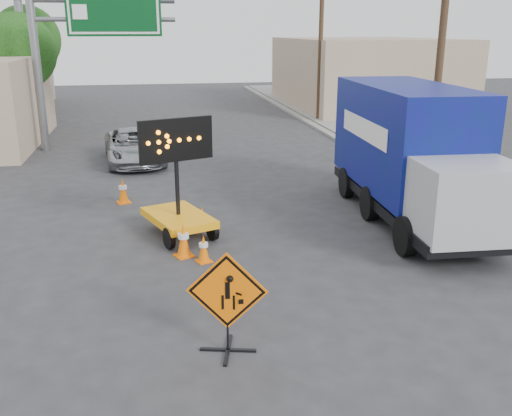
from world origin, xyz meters
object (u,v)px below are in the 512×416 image
object	(u,v)px
construction_sign	(227,301)
pickup_truck	(135,146)
arrow_board	(178,210)
box_truck	(411,161)

from	to	relation	value
construction_sign	pickup_truck	bearing A→B (deg)	110.40
construction_sign	arrow_board	bearing A→B (deg)	108.43
construction_sign	box_truck	xyz separation A→B (m)	(6.03, 6.09, 0.74)
construction_sign	pickup_truck	world-z (taller)	construction_sign
arrow_board	pickup_truck	xyz separation A→B (m)	(-1.25, 9.00, -0.01)
arrow_board	box_truck	size ratio (longest dim) A/B	0.39
construction_sign	arrow_board	xyz separation A→B (m)	(-0.48, 5.87, -0.25)
box_truck	pickup_truck	bearing A→B (deg)	134.73
construction_sign	box_truck	distance (m)	8.60
box_truck	arrow_board	bearing A→B (deg)	-174.75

